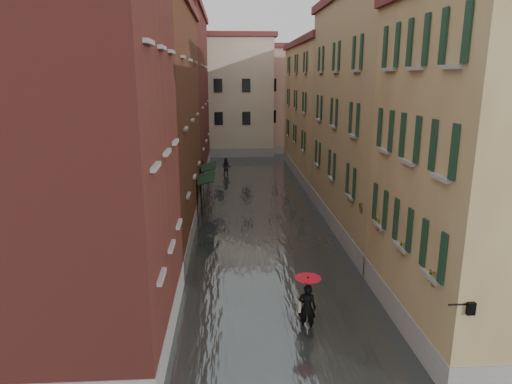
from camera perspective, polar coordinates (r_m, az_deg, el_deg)
name	(u,v)px	position (r m, az deg, el deg)	size (l,w,h in m)	color
ground	(280,305)	(18.93, 3.01, -13.94)	(120.00, 120.00, 0.00)	slate
floodwater	(259,211)	(30.92, 0.33, -2.34)	(10.00, 60.00, 0.20)	#464C4D
building_left_near	(69,156)	(15.61, -22.29, 4.21)	(6.00, 8.00, 13.00)	maroon
building_left_mid	(137,127)	(26.20, -14.66, 7.91)	(6.00, 14.00, 12.50)	#59301C
building_left_far	(170,99)	(40.93, -10.73, 11.31)	(6.00, 16.00, 14.00)	maroon
building_right_near	(494,174)	(17.40, 27.65, 2.06)	(6.00, 8.00, 11.50)	#95744D
building_right_mid	(386,121)	(27.20, 15.98, 8.58)	(6.00, 14.00, 13.00)	#9E7F5F
building_right_far	(329,113)	(41.67, 9.11, 9.70)	(6.00, 16.00, 11.50)	#95744D
building_end_cream	(219,98)	(54.63, -4.63, 11.66)	(12.00, 9.00, 13.00)	beige
building_end_pink	(293,101)	(57.20, 4.64, 11.27)	(10.00, 9.00, 12.00)	tan
awning_near	(206,179)	(29.75, -6.30, 1.62)	(1.09, 3.31, 2.80)	black
awning_far	(208,168)	(33.41, -6.01, 3.01)	(1.09, 2.96, 2.80)	black
wall_lantern	(469,307)	(13.66, 25.11, -12.93)	(0.71, 0.22, 0.35)	black
window_planters	(383,217)	(18.81, 15.61, -3.06)	(0.59, 10.53, 0.84)	brown
pedestrian_main	(307,299)	(16.77, 6.42, -13.15)	(0.97, 0.97, 2.06)	black
pedestrian_far	(226,167)	(41.85, -3.75, 3.09)	(0.83, 0.65, 1.71)	black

